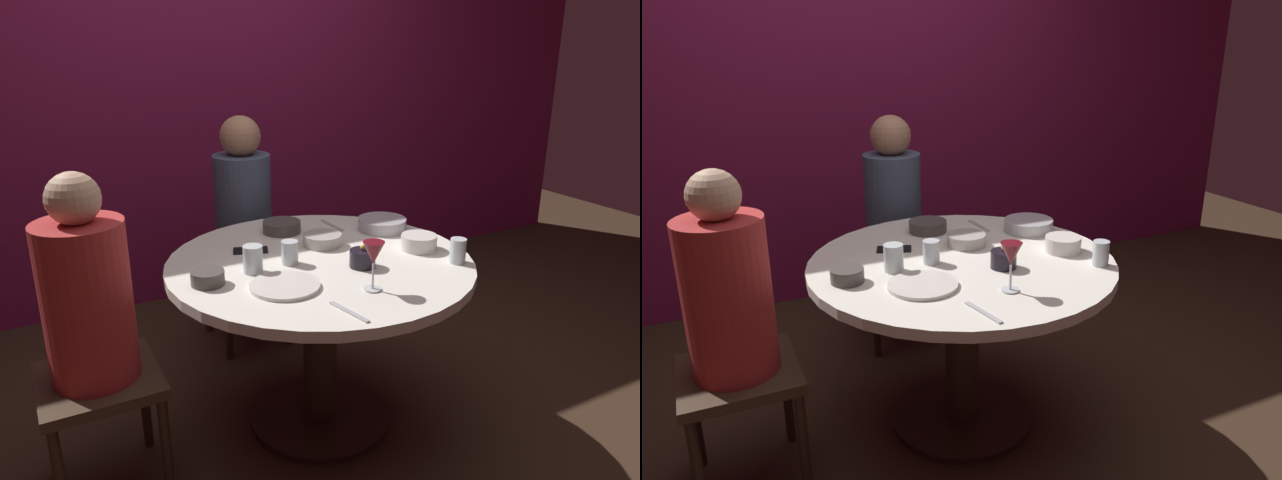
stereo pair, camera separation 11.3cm
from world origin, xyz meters
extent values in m
plane|color=#382619|center=(0.00, 0.00, 0.00)|extent=(8.00, 8.00, 0.00)
cube|color=maroon|center=(0.00, 1.59, 1.30)|extent=(6.00, 0.10, 2.60)
cylinder|color=silver|center=(0.00, 0.00, 0.72)|extent=(1.20, 1.20, 0.04)
cylinder|color=#332319|center=(0.00, 0.00, 0.35)|extent=(0.14, 0.14, 0.70)
cylinder|color=#2D2116|center=(0.00, 0.00, 0.01)|extent=(0.60, 0.60, 0.03)
cube|color=#3F2D1E|center=(-0.86, 0.00, 0.45)|extent=(0.40, 0.40, 0.04)
cylinder|color=#B22D2D|center=(-0.86, 0.00, 0.75)|extent=(0.29, 0.29, 0.55)
sphere|color=tan|center=(-0.86, 0.00, 1.10)|extent=(0.17, 0.17, 0.17)
cylinder|color=#332319|center=(-1.03, -0.17, 0.21)|extent=(0.04, 0.04, 0.43)
cylinder|color=#332319|center=(-0.69, -0.17, 0.21)|extent=(0.04, 0.04, 0.43)
cylinder|color=#332319|center=(-1.03, 0.17, 0.21)|extent=(0.04, 0.04, 0.43)
cylinder|color=#332319|center=(-0.69, 0.17, 0.21)|extent=(0.04, 0.04, 0.43)
cube|color=#3F2D1E|center=(0.00, 0.83, 0.45)|extent=(0.40, 0.40, 0.04)
cylinder|color=#475670|center=(0.00, 0.83, 0.74)|extent=(0.29, 0.29, 0.54)
sphere|color=tan|center=(0.00, 0.83, 1.10)|extent=(0.20, 0.20, 0.20)
cylinder|color=#332319|center=(-0.17, 1.00, 0.21)|extent=(0.04, 0.04, 0.43)
cylinder|color=#332319|center=(-0.17, 0.66, 0.21)|extent=(0.04, 0.04, 0.43)
cylinder|color=#332319|center=(0.17, 1.00, 0.21)|extent=(0.04, 0.04, 0.43)
cylinder|color=#332319|center=(0.17, 0.66, 0.21)|extent=(0.04, 0.04, 0.43)
cylinder|color=black|center=(0.11, -0.15, 0.77)|extent=(0.10, 0.10, 0.07)
sphere|color=#F9D159|center=(0.11, -0.15, 0.82)|extent=(0.02, 0.02, 0.02)
cylinder|color=silver|center=(0.02, -0.34, 0.74)|extent=(0.06, 0.06, 0.01)
cylinder|color=silver|center=(0.02, -0.34, 0.79)|extent=(0.01, 0.01, 0.09)
cone|color=maroon|center=(0.02, -0.34, 0.88)|extent=(0.08, 0.08, 0.08)
cylinder|color=silver|center=(-0.24, -0.18, 0.75)|extent=(0.25, 0.25, 0.01)
cube|color=black|center=(-0.21, 0.21, 0.74)|extent=(0.16, 0.11, 0.01)
cylinder|color=#B7B7BC|center=(0.42, 0.20, 0.77)|extent=(0.22, 0.22, 0.05)
cylinder|color=#B2ADA3|center=(0.09, 0.14, 0.76)|extent=(0.16, 0.16, 0.05)
cylinder|color=#4C4742|center=(0.01, 0.38, 0.77)|extent=(0.17, 0.17, 0.05)
cylinder|color=#4C4742|center=(-0.47, -0.03, 0.77)|extent=(0.12, 0.12, 0.05)
cylinder|color=silver|center=(0.41, -0.09, 0.77)|extent=(0.15, 0.15, 0.06)
cylinder|color=silver|center=(-0.12, 0.01, 0.79)|extent=(0.07, 0.07, 0.09)
cylinder|color=silver|center=(-0.28, 0.00, 0.79)|extent=(0.07, 0.07, 0.10)
cylinder|color=silver|center=(0.45, -0.28, 0.79)|extent=(0.06, 0.06, 0.10)
cube|color=#B7B7BC|center=(0.25, 0.35, 0.74)|extent=(0.03, 0.18, 0.01)
cube|color=#B7B7BC|center=(-0.14, -0.46, 0.74)|extent=(0.05, 0.18, 0.01)
camera|label=1|loc=(-1.02, -1.91, 1.58)|focal=33.12mm
camera|label=2|loc=(-0.92, -1.96, 1.58)|focal=33.12mm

